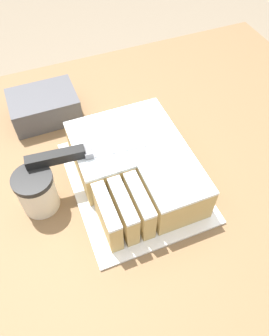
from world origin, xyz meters
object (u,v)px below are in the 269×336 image
knife (73,154)px  coffee_cup (37,192)px  cake_board (134,181)px  cake (135,166)px  storage_box (44,106)px

knife → coffee_cup: bearing=-161.5°
cake_board → coffee_cup: size_ratio=3.50×
cake → coffee_cup: bearing=176.5°
storage_box → coffee_cup: bearing=-104.5°
cake_board → storage_box: size_ratio=2.01×
cake_board → knife: size_ratio=1.15×
storage_box → cake: bearing=-63.2°
knife → cake: bearing=-10.4°
cake → coffee_cup: 0.21m
coffee_cup → cake: bearing=-3.5°
cake → storage_box: size_ratio=1.73×
coffee_cup → storage_box: 0.28m
knife → coffee_cup: (-0.09, -0.02, -0.06)m
cake → cake_board: bearing=-126.6°
cake_board → cake: (0.00, 0.01, 0.05)m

